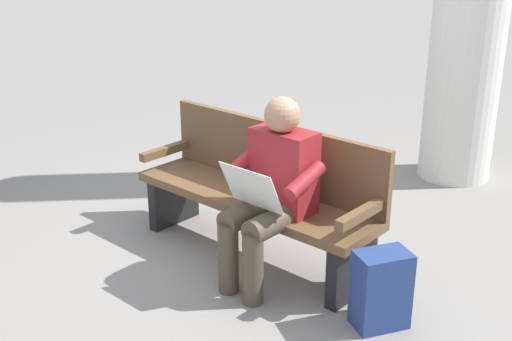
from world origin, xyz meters
The scene contains 4 objects.
ground_plane centered at (0.00, 0.00, 0.00)m, with size 40.00×40.00×0.00m, color gray.
bench_near centered at (0.00, -0.07, 0.46)m, with size 1.82×0.56×0.90m.
person_seated centered at (-0.29, 0.18, 0.63)m, with size 0.58×0.59×1.18m.
backpack centered at (-1.08, 0.20, 0.22)m, with size 0.34×0.36×0.45m.
Camera 1 is at (-2.49, 3.05, 2.11)m, focal length 45.14 mm.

